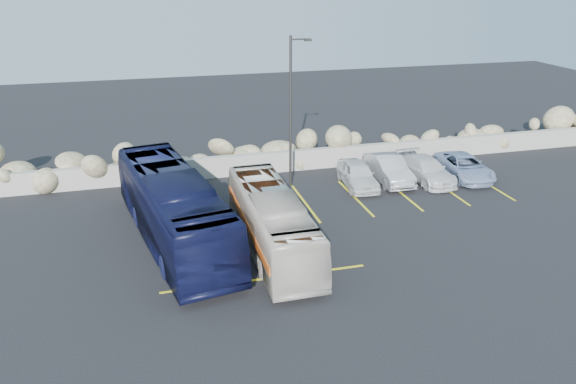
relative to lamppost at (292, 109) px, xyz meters
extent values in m
plane|color=black|center=(-2.56, -9.50, -4.30)|extent=(90.00, 90.00, 0.00)
cube|color=gray|center=(-2.56, 2.50, -3.70)|extent=(60.00, 0.40, 1.20)
cube|color=yellow|center=(-5.06, -2.50, -4.29)|extent=(0.12, 5.00, 0.01)
cube|color=yellow|center=(0.04, -2.50, -4.29)|extent=(0.12, 5.00, 0.01)
cube|color=yellow|center=(2.74, -2.50, -4.29)|extent=(0.12, 5.00, 0.01)
cube|color=yellow|center=(5.34, -2.50, -4.29)|extent=(0.12, 5.00, 0.01)
cube|color=yellow|center=(7.94, -2.50, -4.29)|extent=(0.12, 5.00, 0.01)
cube|color=yellow|center=(10.54, -2.50, -4.29)|extent=(0.12, 5.00, 0.01)
cube|color=yellow|center=(-3.56, -9.30, -4.29)|extent=(8.00, 0.12, 0.01)
cylinder|color=#302D2B|center=(-0.06, 0.00, -0.30)|extent=(0.14, 0.14, 8.00)
cylinder|color=#302D2B|center=(0.39, 0.00, 3.50)|extent=(0.90, 0.08, 0.08)
cube|color=#302D2B|center=(0.84, 0.00, 3.45)|extent=(0.35, 0.18, 0.12)
imported|color=beige|center=(-2.73, -6.91, -3.03)|extent=(2.18, 9.11, 2.54)
imported|color=#0F1233|center=(-6.63, -5.14, -2.72)|extent=(4.63, 11.57, 3.14)
imported|color=silver|center=(3.48, -0.94, -3.61)|extent=(1.94, 4.12, 1.36)
imported|color=#A8A8AD|center=(5.44, -0.66, -3.58)|extent=(1.67, 4.39, 1.43)
imported|color=silver|center=(7.49, -1.12, -3.65)|extent=(2.05, 4.52, 1.28)
imported|color=#8497BB|center=(9.84, -1.17, -3.66)|extent=(2.48, 4.71, 1.26)
camera|label=1|loc=(-7.56, -27.63, 6.75)|focal=35.00mm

